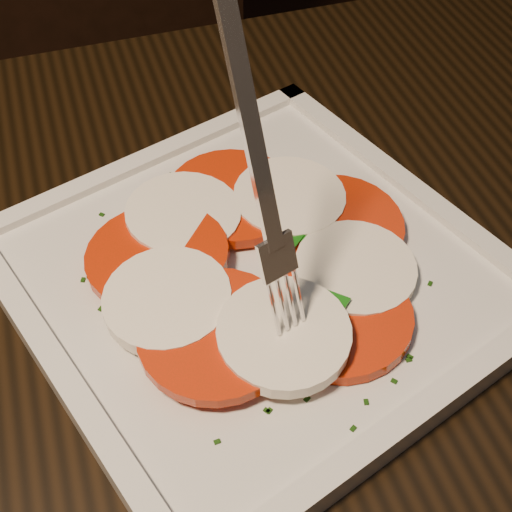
{
  "coord_description": "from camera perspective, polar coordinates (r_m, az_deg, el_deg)",
  "views": [
    {
      "loc": [
        -0.05,
        -0.29,
        1.11
      ],
      "look_at": [
        0.04,
        -0.01,
        0.78
      ],
      "focal_mm": 50.0,
      "sensor_mm": 36.0,
      "label": 1
    }
  ],
  "objects": [
    {
      "name": "table",
      "position": [
        0.51,
        0.08,
        -16.26
      ],
      "size": [
        1.21,
        0.81,
        0.75
      ],
      "rotation": [
        0.0,
        0.0,
        -0.01
      ],
      "color": "black",
      "rests_on": "ground"
    },
    {
      "name": "fork",
      "position": [
        0.36,
        -0.45,
        7.32
      ],
      "size": [
        0.04,
        0.07,
        0.19
      ],
      "primitive_type": null,
      "rotation": [
        0.0,
        0.0,
        0.3
      ],
      "color": "white",
      "rests_on": "caprese_salad"
    },
    {
      "name": "plate",
      "position": [
        0.47,
        -0.0,
        -1.85
      ],
      "size": [
        0.36,
        0.36,
        0.01
      ],
      "primitive_type": "cube",
      "rotation": [
        0.0,
        0.0,
        0.31
      ],
      "color": "silver",
      "rests_on": "table"
    },
    {
      "name": "chair",
      "position": [
        1.13,
        -9.38,
        16.45
      ],
      "size": [
        0.47,
        0.47,
        0.93
      ],
      "rotation": [
        0.0,
        0.0,
        0.12
      ],
      "color": "black",
      "rests_on": "ground"
    },
    {
      "name": "caprese_salad",
      "position": [
        0.45,
        0.0,
        -0.44
      ],
      "size": [
        0.22,
        0.24,
        0.03
      ],
      "color": "red",
      "rests_on": "plate"
    }
  ]
}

